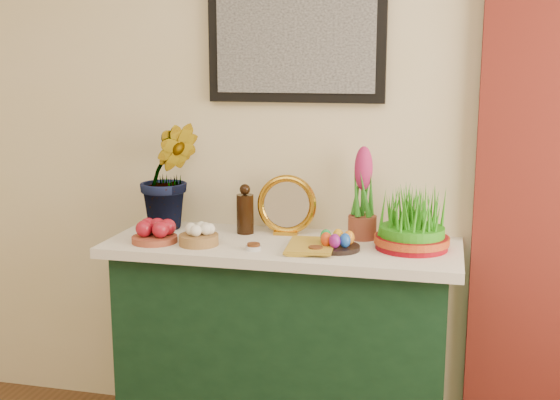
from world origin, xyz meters
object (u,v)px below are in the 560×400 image
object	(u,v)px
hyacinth_green	(169,158)
book	(288,245)
mirror	(287,206)
sideboard	(283,351)
wheatgrass_sabzeh	(412,223)

from	to	relation	value
hyacinth_green	book	xyz separation A→B (m)	(0.57, -0.21, -0.29)
mirror	book	bearing A→B (deg)	-76.24
sideboard	wheatgrass_sabzeh	size ratio (longest dim) A/B	4.51
mirror	book	xyz separation A→B (m)	(0.06, -0.23, -0.10)
hyacinth_green	book	distance (m)	0.67
wheatgrass_sabzeh	book	bearing A→B (deg)	-166.60
book	wheatgrass_sabzeh	size ratio (longest dim) A/B	0.83
hyacinth_green	mirror	world-z (taller)	hyacinth_green
sideboard	book	xyz separation A→B (m)	(0.04, -0.10, 0.48)
hyacinth_green	mirror	distance (m)	0.54
sideboard	mirror	size ratio (longest dim) A/B	5.16
mirror	wheatgrass_sabzeh	xyz separation A→B (m)	(0.52, -0.12, -0.02)
mirror	book	world-z (taller)	mirror
mirror	sideboard	bearing A→B (deg)	-83.47
sideboard	book	world-z (taller)	book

